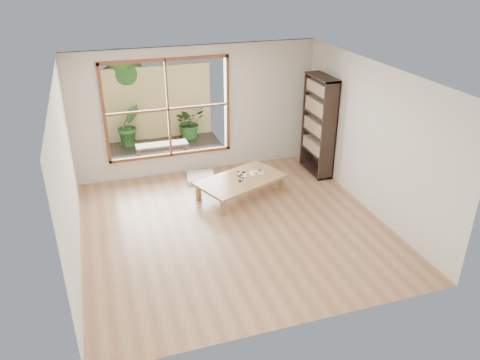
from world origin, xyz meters
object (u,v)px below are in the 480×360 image
at_px(low_table, 241,181).
at_px(garden_bench, 162,146).
at_px(food_tray, 257,172).
at_px(bookshelf, 319,126).

distance_m(low_table, garden_bench, 2.44).
bearing_deg(food_tray, low_table, -152.09).
bearing_deg(bookshelf, low_table, -163.09).
xyz_separation_m(food_tray, garden_bench, (-1.52, 2.03, -0.05)).
distance_m(food_tray, garden_bench, 2.53).
xyz_separation_m(low_table, bookshelf, (1.85, 0.56, 0.71)).
xyz_separation_m(bookshelf, food_tray, (-1.48, -0.43, -0.64)).
distance_m(bookshelf, garden_bench, 3.46).
height_order(low_table, garden_bench, garden_bench).
bearing_deg(bookshelf, garden_bench, 151.91).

